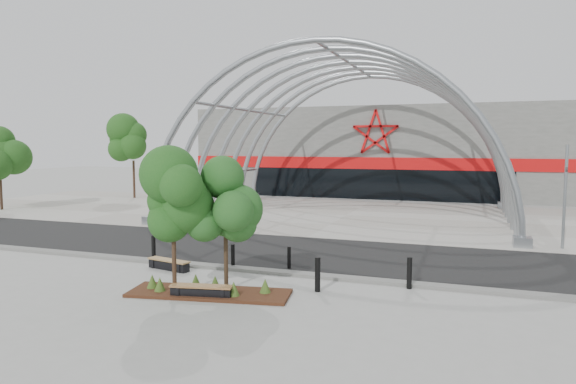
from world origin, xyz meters
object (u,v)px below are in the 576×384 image
Objects in this scene: bench_0 at (169,265)px; signal_pole at (565,195)px; street_tree_1 at (225,202)px; street_tree_0 at (173,199)px; bench_1 at (201,292)px; bollard_2 at (289,258)px.

signal_pole is at bearing 32.20° from bench_0.
signal_pole is 15.80m from street_tree_1.
street_tree_0 reaches higher than bench_0.
bench_1 is 2.33× the size of bollard_2.
bollard_2 is (2.26, 4.41, -2.60)m from street_tree_0.
bollard_2 reaches higher than bench_1.
street_tree_0 is 5.59m from bollard_2.
bench_0 is (-2.00, 2.77, -2.84)m from street_tree_0.
bollard_2 is at bearing 62.89° from street_tree_0.
street_tree_1 is 4.72× the size of bollard_2.
bench_0 is 0.95× the size of bench_1.
bench_0 is 4.06m from bench_1.
signal_pole reaches higher than bollard_2.
signal_pole reaches higher than bench_0.
signal_pole is at bearing 36.13° from bollard_2.
street_tree_0 reaches higher than bench_1.
bench_0 is (-3.26, 1.70, -2.71)m from street_tree_1.
signal_pole is 13.05m from bollard_2.
street_tree_1 is at bearing -136.21° from signal_pole.
signal_pole is 17.47m from bench_0.
bench_1 is (-11.71, -12.01, -2.27)m from signal_pole.
signal_pole is at bearing 45.73° from bench_1.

